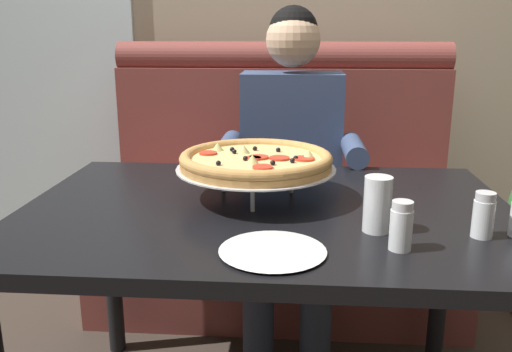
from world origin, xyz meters
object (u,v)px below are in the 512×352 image
Objects in this scene: booth_bench at (278,209)px; drinking_glass at (377,208)px; patio_chair at (105,129)px; shaker_pepper_flakes at (483,218)px; pizza at (256,161)px; diner_main at (291,156)px; plate_near_left at (273,248)px; dining_table at (267,234)px; shaker_oregano at (401,229)px.

drinking_glass is at bearing -76.15° from booth_bench.
shaker_pepper_flakes is at bearing -53.49° from patio_chair.
shaker_pepper_flakes is 0.80× the size of drinking_glass.
pizza reaches higher than drinking_glass.
drinking_glass reaches higher than shaker_pepper_flakes.
diner_main is 5.46× the size of plate_near_left.
patio_chair is (-1.75, 2.37, -0.24)m from shaker_pepper_flakes.
patio_chair reaches higher than shaker_pepper_flakes.
booth_bench is 3.47× the size of pizza.
plate_near_left is (0.03, -0.31, 0.09)m from dining_table.
shaker_pepper_flakes is 0.13× the size of patio_chair.
booth_bench reaches higher than plate_near_left.
booth_bench is 1.77m from patio_chair.
drinking_glass is 2.81m from patio_chair.
plate_near_left is (-0.48, -0.13, -0.04)m from shaker_pepper_flakes.
plate_near_left is at bearing -171.75° from shaker_oregano.
drinking_glass is (-0.04, 0.11, 0.01)m from shaker_oregano.
dining_table is at bearing -63.89° from pizza.
diner_main is at bearing -49.48° from patio_chair.
booth_bench is at bearing 91.39° from plate_near_left.
patio_chair is (-1.30, 1.52, -0.19)m from diner_main.
diner_main is 11.55× the size of shaker_oregano.
pizza reaches higher than shaker_pepper_flakes.
plate_near_left is 2.81m from patio_chair.
drinking_glass reaches higher than dining_table.
shaker_oregano reaches higher than shaker_pepper_flakes.
pizza reaches higher than dining_table.
shaker_pepper_flakes reaches higher than plate_near_left.
patio_chair is (-1.25, 1.26, 0.13)m from booth_bench.
booth_bench is at bearing 114.52° from shaker_pepper_flakes.
pizza is at bearing 142.11° from drinking_glass.
booth_bench is 1.28m from shaker_pepper_flakes.
patio_chair is (-1.28, 2.50, -0.21)m from plate_near_left.
drinking_glass is (0.27, -0.16, 0.14)m from dining_table.
plate_near_left is (-0.28, -0.04, -0.04)m from shaker_oregano.
shaker_pepper_flakes is at bearing -4.67° from drinking_glass.
shaker_pepper_flakes is 0.22m from shaker_oregano.
shaker_pepper_flakes is 0.50m from plate_near_left.
booth_bench is 0.41m from diner_main.
patio_chair reaches higher than plate_near_left.
pizza is (-0.09, -0.59, 0.12)m from diner_main.
booth_bench is 1.17× the size of dining_table.
patio_chair is (-1.55, 2.46, -0.24)m from shaker_oregano.
booth_bench is at bearing 103.85° from drinking_glass.
dining_table is 0.20m from pizza.
dining_table is at bearing 95.49° from plate_near_left.
drinking_glass is (0.24, 0.15, 0.05)m from plate_near_left.
dining_table is 12.01× the size of shaker_oregano.
shaker_pepper_flakes is at bearing 15.16° from plate_near_left.
booth_bench is at bearing 101.73° from diner_main.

